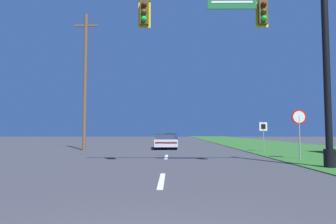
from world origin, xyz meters
TOP-DOWN VIEW (x-y plane):
  - grass_verge_right at (10.50, 30.00)m, footprint 10.00×110.00m
  - road_center_line at (0.00, 22.00)m, footprint 0.16×34.80m
  - signal_mast at (4.41, 8.94)m, footprint 8.51×0.47m
  - car_ahead at (-0.26, 22.29)m, footprint 2.07×4.54m
  - far_car at (0.16, 38.21)m, footprint 1.82×4.43m
  - stop_sign at (6.81, 12.60)m, footprint 0.76×0.07m
  - route_sign_post at (6.76, 18.40)m, footprint 0.55×0.06m
  - utility_pole_near at (-6.36, 19.95)m, footprint 1.80×0.26m

SIDE VIEW (x-z plane):
  - road_center_line at x=0.00m, z-range 0.00..0.01m
  - grass_verge_right at x=10.50m, z-range 0.00..0.04m
  - far_car at x=0.16m, z-range 0.01..1.20m
  - car_ahead at x=-0.26m, z-range 0.01..1.20m
  - route_sign_post at x=6.76m, z-range 0.51..2.54m
  - stop_sign at x=6.81m, z-range 0.61..3.12m
  - signal_mast at x=4.41m, z-range 0.81..8.64m
  - utility_pole_near at x=-6.36m, z-range 0.16..10.71m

